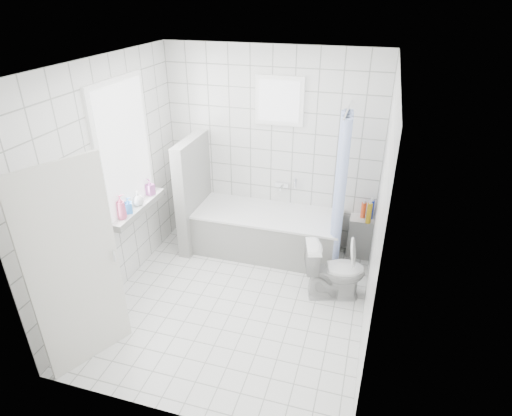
% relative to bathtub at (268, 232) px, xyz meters
% --- Properties ---
extents(ground, '(3.00, 3.00, 0.00)m').
position_rel_bathtub_xyz_m(ground, '(-0.07, -1.12, -0.29)').
color(ground, white).
rests_on(ground, ground).
extents(ceiling, '(3.00, 3.00, 0.00)m').
position_rel_bathtub_xyz_m(ceiling, '(-0.07, -1.12, 2.31)').
color(ceiling, white).
rests_on(ceiling, ground).
extents(wall_back, '(2.80, 0.02, 2.60)m').
position_rel_bathtub_xyz_m(wall_back, '(-0.07, 0.38, 1.01)').
color(wall_back, white).
rests_on(wall_back, ground).
extents(wall_front, '(2.80, 0.02, 2.60)m').
position_rel_bathtub_xyz_m(wall_front, '(-0.07, -2.62, 1.01)').
color(wall_front, white).
rests_on(wall_front, ground).
extents(wall_left, '(0.02, 3.00, 2.60)m').
position_rel_bathtub_xyz_m(wall_left, '(-1.47, -1.12, 1.01)').
color(wall_left, white).
rests_on(wall_left, ground).
extents(wall_right, '(0.02, 3.00, 2.60)m').
position_rel_bathtub_xyz_m(wall_right, '(1.33, -1.12, 1.01)').
color(wall_right, white).
rests_on(wall_right, ground).
extents(window_left, '(0.01, 0.90, 1.40)m').
position_rel_bathtub_xyz_m(window_left, '(-1.42, -0.82, 1.31)').
color(window_left, white).
rests_on(window_left, wall_left).
extents(window_back, '(0.50, 0.01, 0.50)m').
position_rel_bathtub_xyz_m(window_back, '(0.03, 0.33, 1.66)').
color(window_back, white).
rests_on(window_back, wall_back).
extents(window_sill, '(0.18, 1.02, 0.08)m').
position_rel_bathtub_xyz_m(window_sill, '(-1.38, -0.82, 0.57)').
color(window_sill, white).
rests_on(window_sill, wall_left).
extents(door, '(0.39, 0.74, 2.00)m').
position_rel_bathtub_xyz_m(door, '(-1.14, -2.25, 0.71)').
color(door, silver).
rests_on(door, ground).
extents(bathtub, '(1.89, 0.77, 0.58)m').
position_rel_bathtub_xyz_m(bathtub, '(0.00, 0.00, 0.00)').
color(bathtub, white).
rests_on(bathtub, ground).
extents(partition_wall, '(0.15, 0.85, 1.50)m').
position_rel_bathtub_xyz_m(partition_wall, '(-1.01, -0.05, 0.46)').
color(partition_wall, white).
rests_on(partition_wall, ground).
extents(tiled_ledge, '(0.40, 0.24, 0.55)m').
position_rel_bathtub_xyz_m(tiled_ledge, '(1.23, 0.25, -0.02)').
color(tiled_ledge, white).
rests_on(tiled_ledge, ground).
extents(toilet, '(0.75, 0.55, 0.69)m').
position_rel_bathtub_xyz_m(toilet, '(0.96, -0.69, 0.05)').
color(toilet, silver).
rests_on(toilet, ground).
extents(curtain_rod, '(0.02, 0.80, 0.02)m').
position_rel_bathtub_xyz_m(curtain_rod, '(0.88, -0.02, 1.71)').
color(curtain_rod, silver).
rests_on(curtain_rod, wall_back).
extents(shower_curtain, '(0.14, 0.48, 1.78)m').
position_rel_bathtub_xyz_m(shower_curtain, '(0.88, -0.16, 0.81)').
color(shower_curtain, '#415DBE').
rests_on(shower_curtain, curtain_rod).
extents(tub_faucet, '(0.18, 0.06, 0.06)m').
position_rel_bathtub_xyz_m(tub_faucet, '(0.10, 0.33, 0.56)').
color(tub_faucet, silver).
rests_on(tub_faucet, wall_back).
extents(sill_bottles, '(0.15, 0.77, 0.28)m').
position_rel_bathtub_xyz_m(sill_bottles, '(-1.37, -0.91, 0.72)').
color(sill_bottles, '#B95CAB').
rests_on(sill_bottles, window_sill).
extents(ledge_bottles, '(0.16, 0.19, 0.27)m').
position_rel_bathtub_xyz_m(ledge_bottles, '(1.24, 0.24, 0.38)').
color(ledge_bottles, gold).
rests_on(ledge_bottles, tiled_ledge).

